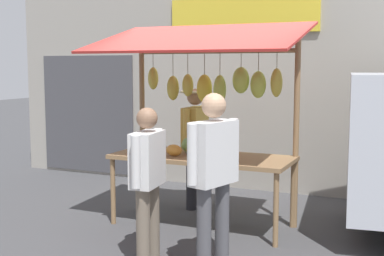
# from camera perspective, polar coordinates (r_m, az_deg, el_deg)

# --- Properties ---
(ground_plane) EXTENTS (40.00, 40.00, 0.00)m
(ground_plane) POSITION_cam_1_polar(r_m,az_deg,el_deg) (6.65, 1.08, -10.48)
(ground_plane) COLOR #424244
(street_backdrop) EXTENTS (9.00, 0.30, 3.40)m
(street_backdrop) POSITION_cam_1_polar(r_m,az_deg,el_deg) (8.44, 6.58, 4.87)
(street_backdrop) COLOR #9E998E
(street_backdrop) RESTS_ON ground
(market_stall) EXTENTS (2.50, 1.46, 2.50)m
(market_stall) POSITION_cam_1_polar(r_m,az_deg,el_deg) (6.43, 1.35, 3.09)
(market_stall) COLOR olive
(market_stall) RESTS_ON ground
(vendor_with_sunhat) EXTENTS (0.43, 0.71, 1.66)m
(vendor_with_sunhat) POSITION_cam_1_polar(r_m,az_deg,el_deg) (7.27, 0.33, -1.04)
(vendor_with_sunhat) COLOR #232328
(vendor_with_sunhat) RESTS_ON ground
(shopper_in_grey_tee) EXTENTS (0.35, 0.70, 1.72)m
(shopper_in_grey_tee) POSITION_cam_1_polar(r_m,az_deg,el_deg) (5.01, 2.34, -4.37)
(shopper_in_grey_tee) COLOR #4C4C51
(shopper_in_grey_tee) RESTS_ON ground
(shopper_in_striped_shirt) EXTENTS (0.27, 0.67, 1.56)m
(shopper_in_striped_shirt) POSITION_cam_1_polar(r_m,az_deg,el_deg) (5.30, -4.83, -4.99)
(shopper_in_striped_shirt) COLOR #726656
(shopper_in_striped_shirt) RESTS_ON ground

